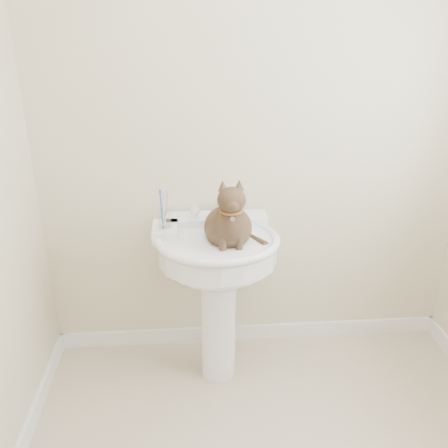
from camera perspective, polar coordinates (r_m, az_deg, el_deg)
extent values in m
cube|color=white|center=(2.87, 3.29, -12.84)|extent=(2.20, 0.02, 0.09)
cylinder|color=white|center=(2.45, -0.70, -11.91)|extent=(0.18, 0.18, 0.63)
cylinder|color=white|center=(2.24, -0.75, -3.20)|extent=(0.56, 0.56, 0.12)
ellipsoid|color=white|center=(2.27, -0.74, -4.57)|extent=(0.51, 0.45, 0.20)
torus|color=white|center=(2.22, -0.75, -1.90)|extent=(0.59, 0.59, 0.04)
cube|color=white|center=(2.40, -1.07, 0.41)|extent=(0.52, 0.14, 0.06)
cube|color=white|center=(2.29, -7.07, -0.89)|extent=(0.12, 0.19, 0.06)
cylinder|color=silver|center=(2.34, -1.02, 1.17)|extent=(0.05, 0.05, 0.05)
cylinder|color=silver|center=(2.28, -0.95, 1.40)|extent=(0.04, 0.04, 0.14)
sphere|color=white|center=(2.35, -3.73, 1.72)|extent=(0.06, 0.06, 0.06)
sphere|color=white|center=(2.36, 1.62, 1.87)|extent=(0.06, 0.06, 0.06)
cube|color=orange|center=(2.43, 0.82, 1.79)|extent=(0.09, 0.06, 0.03)
cylinder|color=silver|center=(2.26, -7.12, -0.35)|extent=(0.07, 0.07, 0.01)
cylinder|color=white|center=(2.24, -7.18, 0.73)|extent=(0.06, 0.06, 0.09)
cylinder|color=blue|center=(2.22, -7.55, 1.91)|extent=(0.01, 0.01, 0.17)
cylinder|color=silver|center=(2.22, -7.24, 1.92)|extent=(0.01, 0.01, 0.17)
cylinder|color=pink|center=(2.22, -6.93, 1.93)|extent=(0.01, 0.01, 0.17)
ellipsoid|color=#4E3825|center=(2.19, 0.50, -0.39)|extent=(0.22, 0.26, 0.20)
ellipsoid|color=#4E3825|center=(2.08, 0.72, 0.23)|extent=(0.14, 0.14, 0.18)
ellipsoid|color=#4E3825|center=(2.01, 0.82, 2.93)|extent=(0.12, 0.11, 0.11)
cone|color=#4E3825|center=(2.01, -0.22, 4.66)|extent=(0.04, 0.04, 0.05)
cone|color=#4E3825|center=(2.02, 1.76, 4.71)|extent=(0.04, 0.04, 0.05)
cylinder|color=#4E3825|center=(2.25, 3.40, -1.69)|extent=(0.03, 0.03, 0.23)
torus|color=brown|center=(2.04, 0.78, 1.64)|extent=(0.11, 0.11, 0.01)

